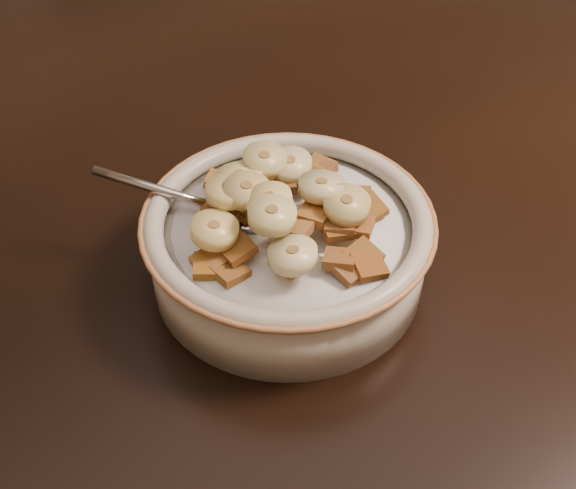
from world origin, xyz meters
TOP-DOWN VIEW (x-y plane):
  - floor at (0.00, 0.00)m, footprint 4.00×4.50m
  - table at (0.00, 0.00)m, footprint 1.44×0.96m
  - chair at (0.07, 0.54)m, footprint 0.44×0.44m
  - cereal_bowl at (-0.27, -0.15)m, footprint 0.19×0.19m
  - milk at (-0.27, -0.15)m, footprint 0.16×0.16m
  - spoon at (-0.29, -0.13)m, footprint 0.06×0.06m
  - cereal_square_0 at (-0.22, -0.17)m, footprint 0.02×0.02m
  - cereal_square_1 at (-0.25, -0.11)m, footprint 0.03×0.03m
  - cereal_square_2 at (-0.33, -0.15)m, footprint 0.03×0.03m
  - cereal_square_3 at (-0.23, -0.12)m, footprint 0.02×0.02m
  - cereal_square_4 at (-0.25, -0.18)m, footprint 0.03×0.03m
  - cereal_square_5 at (-0.31, -0.12)m, footprint 0.02×0.02m
  - cereal_square_6 at (-0.29, -0.14)m, footprint 0.02×0.02m
  - cereal_square_7 at (-0.33, -0.16)m, footprint 0.02×0.02m
  - cereal_square_8 at (-0.21, -0.16)m, footprint 0.03×0.03m
  - cereal_square_9 at (-0.33, -0.15)m, footprint 0.02×0.02m
  - cereal_square_10 at (-0.25, -0.18)m, footprint 0.03×0.03m
  - cereal_square_11 at (-0.26, -0.17)m, footprint 0.03×0.03m
  - cereal_square_12 at (-0.29, -0.13)m, footprint 0.02×0.02m
  - cereal_square_13 at (-0.22, -0.12)m, footprint 0.02×0.02m
  - cereal_square_14 at (-0.28, -0.17)m, footprint 0.03×0.03m
  - cereal_square_15 at (-0.26, -0.21)m, footprint 0.02×0.02m
  - cereal_square_16 at (-0.27, -0.20)m, footprint 0.03×0.03m
  - cereal_square_17 at (-0.28, -0.09)m, footprint 0.03×0.03m
  - cereal_square_18 at (-0.29, -0.19)m, footprint 0.02×0.02m
  - cereal_square_19 at (-0.31, -0.13)m, footprint 0.03×0.03m
  - cereal_square_20 at (-0.31, -0.16)m, footprint 0.02×0.02m
  - cereal_square_21 at (-0.21, -0.12)m, footprint 0.03×0.03m
  - cereal_square_22 at (-0.25, -0.22)m, footprint 0.03×0.03m
  - cereal_square_23 at (-0.27, -0.10)m, footprint 0.03×0.03m
  - cereal_square_24 at (-0.30, -0.11)m, footprint 0.03×0.03m
  - cereal_square_25 at (-0.23, -0.13)m, footprint 0.02×0.02m
  - cereal_square_26 at (-0.29, -0.10)m, footprint 0.03×0.03m
  - cereal_square_27 at (-0.24, -0.19)m, footprint 0.03×0.03m
  - cereal_square_28 at (-0.25, -0.21)m, footprint 0.02×0.02m
  - cereal_square_29 at (-0.25, -0.12)m, footprint 0.03×0.03m
  - cereal_square_30 at (-0.24, -0.15)m, footprint 0.03×0.03m
  - banana_slice_0 at (-0.24, -0.16)m, footprint 0.04×0.04m
  - banana_slice_1 at (-0.24, -0.18)m, footprint 0.04×0.04m
  - banana_slice_2 at (-0.26, -0.11)m, footprint 0.04×0.04m
  - banana_slice_3 at (-0.28, -0.15)m, footprint 0.04×0.04m
  - banana_slice_4 at (-0.28, -0.11)m, footprint 0.04×0.04m
  - banana_slice_5 at (-0.29, -0.16)m, footprint 0.04×0.04m
  - banana_slice_6 at (-0.24, -0.12)m, footprint 0.03×0.03m
  - banana_slice_7 at (-0.29, -0.13)m, footprint 0.04×0.04m
  - banana_slice_8 at (-0.30, -0.12)m, footprint 0.04×0.04m
  - banana_slice_9 at (-0.29, -0.19)m, footprint 0.04×0.04m
  - banana_slice_10 at (-0.32, -0.14)m, footprint 0.03×0.03m

SIDE VIEW (x-z plane):
  - floor at x=0.00m, z-range -0.10..0.00m
  - chair at x=0.07m, z-range 0.00..0.85m
  - table at x=0.00m, z-range 0.71..0.75m
  - cereal_bowl at x=-0.27m, z-range 0.75..0.80m
  - milk at x=-0.27m, z-range 0.79..0.80m
  - spoon at x=-0.29m, z-range 0.79..0.81m
  - cereal_square_7 at x=-0.33m, z-range 0.80..0.80m
  - cereal_square_21 at x=-0.21m, z-range 0.80..0.81m
  - cereal_square_2 at x=-0.33m, z-range 0.80..0.81m
  - cereal_square_13 at x=-0.22m, z-range 0.80..0.81m
  - cereal_square_9 at x=-0.33m, z-range 0.80..0.81m
  - cereal_square_17 at x=-0.28m, z-range 0.80..0.81m
  - cereal_square_8 at x=-0.21m, z-range 0.80..0.81m
  - cereal_square_15 at x=-0.26m, z-range 0.80..0.81m
  - cereal_square_22 at x=-0.25m, z-range 0.80..0.81m
  - cereal_square_0 at x=-0.22m, z-range 0.80..0.81m
  - cereal_square_28 at x=-0.25m, z-range 0.80..0.81m
  - cereal_square_24 at x=-0.30m, z-range 0.80..0.81m
  - cereal_square_16 at x=-0.27m, z-range 0.80..0.81m
  - cereal_square_26 at x=-0.29m, z-range 0.80..0.81m
  - cereal_square_23 at x=-0.27m, z-range 0.80..0.81m
  - cereal_square_3 at x=-0.23m, z-range 0.80..0.81m
  - cereal_square_20 at x=-0.31m, z-range 0.80..0.81m
  - cereal_square_27 at x=-0.24m, z-range 0.80..0.81m
  - cereal_square_25 at x=-0.23m, z-range 0.80..0.81m
  - cereal_square_5 at x=-0.31m, z-range 0.80..0.81m
  - cereal_square_18 at x=-0.29m, z-range 0.81..0.81m
  - cereal_square_1 at x=-0.25m, z-range 0.80..0.81m
  - cereal_square_19 at x=-0.31m, z-range 0.80..0.82m
  - cereal_square_10 at x=-0.25m, z-range 0.80..0.82m
  - cereal_square_29 at x=-0.25m, z-range 0.81..0.81m
  - cereal_square_12 at x=-0.29m, z-range 0.81..0.82m
  - cereal_square_4 at x=-0.25m, z-range 0.81..0.82m
  - cereal_square_14 at x=-0.28m, z-range 0.81..0.82m
  - cereal_square_30 at x=-0.24m, z-range 0.81..0.82m
  - cereal_square_11 at x=-0.26m, z-range 0.81..0.82m
  - cereal_square_6 at x=-0.29m, z-range 0.81..0.82m
  - banana_slice_9 at x=-0.29m, z-range 0.81..0.82m
  - banana_slice_10 at x=-0.32m, z-range 0.81..0.82m
  - banana_slice_6 at x=-0.24m, z-range 0.81..0.83m
  - banana_slice_4 at x=-0.28m, z-range 0.82..0.83m
  - banana_slice_1 at x=-0.24m, z-range 0.81..0.83m
  - banana_slice_2 at x=-0.26m, z-range 0.82..0.83m
  - banana_slice_0 at x=-0.24m, z-range 0.82..0.83m
  - banana_slice_8 at x=-0.30m, z-range 0.82..0.83m
  - banana_slice_7 at x=-0.29m, z-range 0.82..0.83m
  - banana_slice_3 at x=-0.28m, z-range 0.82..0.83m
  - banana_slice_5 at x=-0.29m, z-range 0.82..0.84m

